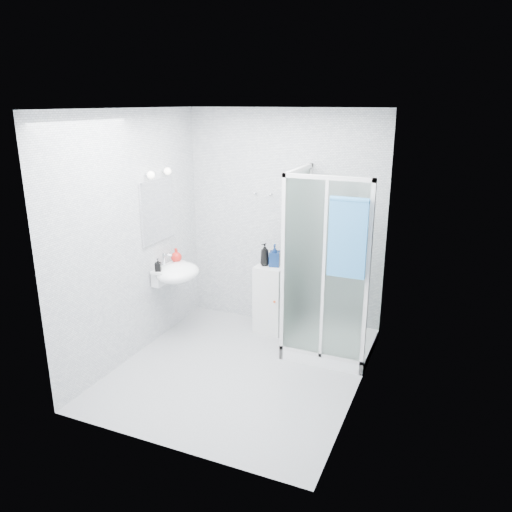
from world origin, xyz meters
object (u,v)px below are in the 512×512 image
at_px(hand_towel, 348,236).
at_px(soap_dispenser_orange, 176,255).
at_px(wall_basin, 176,273).
at_px(soap_dispenser_black, 158,265).
at_px(shower_enclosure, 323,314).
at_px(storage_cabinet, 271,298).
at_px(shampoo_bottle_b, 275,255).
at_px(shampoo_bottle_a, 265,255).

xyz_separation_m(hand_towel, soap_dispenser_orange, (-2.06, 0.26, -0.51)).
xyz_separation_m(wall_basin, soap_dispenser_black, (-0.10, -0.19, 0.14)).
bearing_deg(wall_basin, shower_enclosure, 10.81).
height_order(shower_enclosure, storage_cabinet, shower_enclosure).
bearing_deg(shampoo_bottle_b, shampoo_bottle_a, -168.89).
bearing_deg(hand_towel, shower_enclosure, 127.58).
bearing_deg(wall_basin, shampoo_bottle_a, 33.44).
xyz_separation_m(storage_cabinet, shampoo_bottle_b, (0.04, 0.00, 0.54)).
bearing_deg(storage_cabinet, shampoo_bottle_b, 10.16).
distance_m(storage_cabinet, soap_dispenser_black, 1.40).
relative_size(storage_cabinet, soap_dispenser_black, 5.70).
bearing_deg(soap_dispenser_orange, shower_enclosure, 4.56).
bearing_deg(soap_dispenser_black, shower_enclosure, 16.06).
height_order(shower_enclosure, hand_towel, shower_enclosure).
xyz_separation_m(shower_enclosure, soap_dispenser_black, (-1.76, -0.51, 0.49)).
bearing_deg(hand_towel, soap_dispenser_orange, 172.76).
bearing_deg(soap_dispenser_black, wall_basin, 61.57).
height_order(hand_towel, shampoo_bottle_b, hand_towel).
distance_m(shower_enclosure, storage_cabinet, 0.76).
xyz_separation_m(shower_enclosure, storage_cabinet, (-0.71, 0.27, -0.04)).
bearing_deg(wall_basin, soap_dispenser_orange, 118.41).
relative_size(soap_dispenser_orange, soap_dispenser_black, 1.13).
height_order(hand_towel, soap_dispenser_black, hand_towel).
distance_m(shampoo_bottle_b, soap_dispenser_black, 1.33).
relative_size(shower_enclosure, storage_cabinet, 2.43).
relative_size(shower_enclosure, shampoo_bottle_b, 7.65).
distance_m(wall_basin, shampoo_bottle_a, 1.04).
distance_m(shower_enclosure, hand_towel, 1.13).
xyz_separation_m(shower_enclosure, soap_dispenser_orange, (-1.75, -0.14, 0.50)).
distance_m(storage_cabinet, shampoo_bottle_a, 0.55).
height_order(storage_cabinet, hand_towel, hand_towel).
relative_size(wall_basin, shampoo_bottle_b, 2.14).
relative_size(wall_basin, hand_towel, 0.72).
bearing_deg(shampoo_bottle_a, hand_towel, -30.68).
bearing_deg(soap_dispenser_orange, storage_cabinet, 21.63).
relative_size(wall_basin, storage_cabinet, 0.68).
xyz_separation_m(wall_basin, shampoo_bottle_a, (0.86, 0.57, 0.16)).
bearing_deg(shampoo_bottle_a, shower_enclosure, -17.66).
height_order(storage_cabinet, soap_dispenser_black, soap_dispenser_black).
bearing_deg(shampoo_bottle_a, soap_dispenser_orange, -157.71).
height_order(storage_cabinet, shampoo_bottle_a, shampoo_bottle_a).
relative_size(shampoo_bottle_b, soap_dispenser_orange, 1.60).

